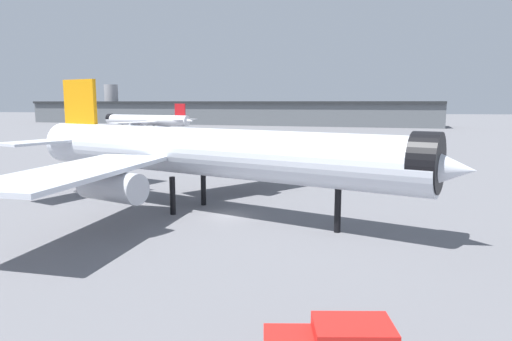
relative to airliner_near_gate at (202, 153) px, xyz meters
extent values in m
plane|color=slate|center=(3.02, -1.48, -6.62)|extent=(900.00, 900.00, 0.00)
cylinder|color=silver|center=(0.33, -0.13, 0.12)|extent=(47.02, 21.89, 5.18)
cone|color=silver|center=(22.93, -8.65, 0.12)|extent=(7.12, 6.76, 5.08)
cone|color=silver|center=(-22.26, 8.39, 0.12)|extent=(8.04, 6.98, 4.92)
cylinder|color=black|center=(21.96, -8.28, 0.51)|extent=(4.03, 5.72, 5.23)
cube|color=silver|center=(1.60, 13.78, -0.53)|extent=(19.61, 21.80, 0.41)
cylinder|color=#B7BAC1|center=(1.76, 10.93, -2.24)|extent=(7.33, 5.05, 2.85)
cube|color=silver|center=(-7.90, -11.40, -0.53)|extent=(8.73, 22.07, 0.41)
cylinder|color=#B7BAC1|center=(-5.90, -9.37, -2.24)|extent=(7.33, 5.05, 2.85)
cube|color=orange|center=(-18.64, 7.03, 4.26)|extent=(5.61, 2.53, 8.29)
cube|color=silver|center=(-17.56, 12.65, 0.64)|extent=(7.13, 9.67, 0.31)
cube|color=silver|center=(-21.54, 2.09, 0.64)|extent=(7.13, 9.67, 0.31)
cylinder|color=black|center=(14.79, -5.58, -4.54)|extent=(0.62, 0.62, 4.14)
cylinder|color=black|center=(-0.97, 3.27, -4.54)|extent=(0.62, 0.62, 4.14)
cylinder|color=black|center=(-2.88, -1.82, -4.54)|extent=(0.62, 0.62, 4.14)
cylinder|color=white|center=(-59.89, 120.73, -1.44)|extent=(37.69, 13.81, 3.98)
cone|color=white|center=(-78.21, 125.72, -1.44)|extent=(5.25, 4.91, 3.90)
cone|color=white|center=(-41.57, 115.75, -1.44)|extent=(5.99, 5.01, 3.78)
cylinder|color=black|center=(-77.44, 125.51, -1.14)|extent=(2.78, 4.35, 4.02)
cube|color=white|center=(-59.83, 109.80, -1.94)|extent=(14.44, 17.62, 0.32)
cylinder|color=#B7BAC1|center=(-60.17, 112.02, -3.25)|extent=(5.70, 3.51, 2.19)
cube|color=white|center=(-54.30, 130.13, -1.94)|extent=(6.90, 17.36, 0.32)
cylinder|color=#B7BAC1|center=(-55.72, 128.39, -3.25)|extent=(5.70, 3.51, 2.19)
cube|color=red|center=(-44.50, 116.55, 1.74)|extent=(4.50, 1.58, 6.37)
cube|color=white|center=(-44.93, 112.09, -1.04)|extent=(5.09, 7.49, 0.24)
cube|color=white|center=(-42.61, 120.61, -1.04)|extent=(5.09, 7.49, 0.24)
cylinder|color=black|center=(-71.62, 123.92, -5.02)|extent=(0.48, 0.48, 3.18)
cylinder|color=black|center=(-58.61, 118.22, -5.02)|extent=(0.48, 0.48, 3.18)
cylinder|color=black|center=(-57.51, 122.25, -5.02)|extent=(0.48, 0.48, 3.18)
cube|color=slate|center=(-51.55, 199.64, -0.95)|extent=(231.81, 48.80, 11.33)
cube|color=#232628|center=(-51.55, 199.64, 5.31)|extent=(232.07, 50.98, 1.20)
cylinder|color=#939399|center=(-120.09, 207.69, 4.56)|extent=(7.92, 7.92, 22.36)
cone|color=#F2600C|center=(16.71, 27.50, -6.26)|extent=(0.57, 0.57, 0.71)
camera|label=1|loc=(14.94, -48.21, 5.51)|focal=32.27mm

